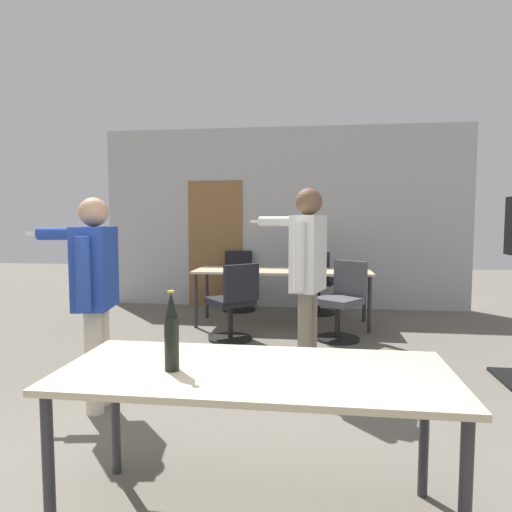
{
  "coord_description": "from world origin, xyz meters",
  "views": [
    {
      "loc": [
        0.53,
        -1.5,
        1.44
      ],
      "look_at": [
        -0.0,
        2.56,
        1.1
      ],
      "focal_mm": 32.0,
      "sensor_mm": 36.0,
      "label": 1
    }
  ],
  "objects_px": {
    "person_near_casual": "(94,283)",
    "drink_cup": "(292,267)",
    "beer_bottle": "(172,333)",
    "office_chair_near_pushed": "(233,305)",
    "office_chair_mid_tucked": "(239,283)",
    "office_chair_far_left": "(341,303)",
    "office_chair_far_right": "(317,284)",
    "person_center_tall": "(307,266)"
  },
  "relations": [
    {
      "from": "office_chair_mid_tucked",
      "to": "beer_bottle",
      "type": "height_order",
      "value": "beer_bottle"
    },
    {
      "from": "person_near_casual",
      "to": "office_chair_mid_tucked",
      "type": "distance_m",
      "value": 3.93
    },
    {
      "from": "office_chair_near_pushed",
      "to": "office_chair_far_right",
      "type": "height_order",
      "value": "office_chair_far_right"
    },
    {
      "from": "person_near_casual",
      "to": "office_chair_mid_tucked",
      "type": "xyz_separation_m",
      "value": [
        0.44,
        3.87,
        -0.53
      ]
    },
    {
      "from": "office_chair_far_left",
      "to": "office_chair_far_right",
      "type": "distance_m",
      "value": 1.38
    },
    {
      "from": "person_center_tall",
      "to": "office_chair_near_pushed",
      "type": "height_order",
      "value": "person_center_tall"
    },
    {
      "from": "office_chair_far_left",
      "to": "drink_cup",
      "type": "distance_m",
      "value": 0.86
    },
    {
      "from": "beer_bottle",
      "to": "office_chair_near_pushed",
      "type": "bearing_deg",
      "value": 95.35
    },
    {
      "from": "office_chair_near_pushed",
      "to": "office_chair_mid_tucked",
      "type": "bearing_deg",
      "value": 57.31
    },
    {
      "from": "office_chair_far_right",
      "to": "office_chair_mid_tucked",
      "type": "height_order",
      "value": "office_chair_far_right"
    },
    {
      "from": "office_chair_far_left",
      "to": "office_chair_mid_tucked",
      "type": "distance_m",
      "value": 2.19
    },
    {
      "from": "office_chair_near_pushed",
      "to": "beer_bottle",
      "type": "xyz_separation_m",
      "value": [
        0.3,
        -3.22,
        0.49
      ]
    },
    {
      "from": "person_near_casual",
      "to": "drink_cup",
      "type": "height_order",
      "value": "person_near_casual"
    },
    {
      "from": "person_near_casual",
      "to": "office_chair_far_left",
      "type": "height_order",
      "value": "person_near_casual"
    },
    {
      "from": "person_center_tall",
      "to": "office_chair_mid_tucked",
      "type": "relative_size",
      "value": 1.84
    },
    {
      "from": "person_near_casual",
      "to": "office_chair_near_pushed",
      "type": "relative_size",
      "value": 1.73
    },
    {
      "from": "office_chair_far_right",
      "to": "office_chair_far_left",
      "type": "bearing_deg",
      "value": -63.94
    },
    {
      "from": "office_chair_far_right",
      "to": "beer_bottle",
      "type": "bearing_deg",
      "value": -83.63
    },
    {
      "from": "office_chair_near_pushed",
      "to": "office_chair_mid_tucked",
      "type": "height_order",
      "value": "office_chair_near_pushed"
    },
    {
      "from": "person_near_casual",
      "to": "beer_bottle",
      "type": "bearing_deg",
      "value": -149.94
    },
    {
      "from": "office_chair_far_left",
      "to": "office_chair_near_pushed",
      "type": "xyz_separation_m",
      "value": [
        -1.26,
        -0.28,
        -0.0
      ]
    },
    {
      "from": "office_chair_mid_tucked",
      "to": "drink_cup",
      "type": "xyz_separation_m",
      "value": [
        0.89,
        -1.1,
        0.38
      ]
    },
    {
      "from": "office_chair_far_right",
      "to": "office_chair_mid_tucked",
      "type": "relative_size",
      "value": 1.04
    },
    {
      "from": "office_chair_far_right",
      "to": "person_center_tall",
      "type": "bearing_deg",
      "value": -77.79
    },
    {
      "from": "person_near_casual",
      "to": "drink_cup",
      "type": "bearing_deg",
      "value": -34.91
    },
    {
      "from": "person_near_casual",
      "to": "office_chair_near_pushed",
      "type": "distance_m",
      "value": 2.18
    },
    {
      "from": "beer_bottle",
      "to": "office_chair_far_right",
      "type": "bearing_deg",
      "value": 82.08
    },
    {
      "from": "office_chair_near_pushed",
      "to": "office_chair_far_right",
      "type": "relative_size",
      "value": 0.97
    },
    {
      "from": "person_center_tall",
      "to": "office_chair_near_pushed",
      "type": "distance_m",
      "value": 1.67
    },
    {
      "from": "office_chair_far_left",
      "to": "office_chair_near_pushed",
      "type": "height_order",
      "value": "office_chair_far_left"
    },
    {
      "from": "person_center_tall",
      "to": "person_near_casual",
      "type": "bearing_deg",
      "value": 131.46
    },
    {
      "from": "office_chair_far_left",
      "to": "office_chair_far_right",
      "type": "xyz_separation_m",
      "value": [
        -0.28,
        1.35,
        0.02
      ]
    },
    {
      "from": "person_center_tall",
      "to": "office_chair_mid_tucked",
      "type": "bearing_deg",
      "value": 36.56
    },
    {
      "from": "office_chair_far_right",
      "to": "beer_bottle",
      "type": "distance_m",
      "value": 4.92
    },
    {
      "from": "office_chair_near_pushed",
      "to": "office_chair_mid_tucked",
      "type": "relative_size",
      "value": 1.0
    },
    {
      "from": "office_chair_far_left",
      "to": "beer_bottle",
      "type": "bearing_deg",
      "value": 110.99
    },
    {
      "from": "office_chair_near_pushed",
      "to": "person_center_tall",
      "type": "bearing_deg",
      "value": -96.44
    },
    {
      "from": "person_center_tall",
      "to": "office_chair_far_right",
      "type": "height_order",
      "value": "person_center_tall"
    },
    {
      "from": "office_chair_far_left",
      "to": "beer_bottle",
      "type": "height_order",
      "value": "beer_bottle"
    },
    {
      "from": "office_chair_far_right",
      "to": "drink_cup",
      "type": "xyz_separation_m",
      "value": [
        -0.34,
        -0.88,
        0.35
      ]
    },
    {
      "from": "office_chair_mid_tucked",
      "to": "person_near_casual",
      "type": "bearing_deg",
      "value": 72.39
    },
    {
      "from": "office_chair_far_right",
      "to": "office_chair_mid_tucked",
      "type": "distance_m",
      "value": 1.25
    }
  ]
}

